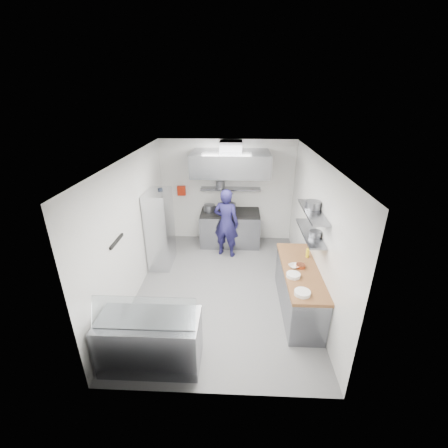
{
  "coord_description": "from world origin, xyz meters",
  "views": [
    {
      "loc": [
        0.27,
        -5.38,
        3.88
      ],
      "look_at": [
        0.0,
        0.6,
        1.25
      ],
      "focal_mm": 24.0,
      "sensor_mm": 36.0,
      "label": 1
    }
  ],
  "objects_px": {
    "gas_range": "(230,229)",
    "chef": "(226,223)",
    "wire_rack": "(160,229)",
    "display_case": "(150,341)"
  },
  "relations": [
    {
      "from": "chef",
      "to": "display_case",
      "type": "relative_size",
      "value": 1.19
    },
    {
      "from": "display_case",
      "to": "gas_range",
      "type": "bearing_deg",
      "value": 74.98
    },
    {
      "from": "chef",
      "to": "wire_rack",
      "type": "distance_m",
      "value": 1.63
    },
    {
      "from": "gas_range",
      "to": "wire_rack",
      "type": "height_order",
      "value": "wire_rack"
    },
    {
      "from": "wire_rack",
      "to": "chef",
      "type": "bearing_deg",
      "value": 17.96
    },
    {
      "from": "chef",
      "to": "wire_rack",
      "type": "bearing_deg",
      "value": 36.09
    },
    {
      "from": "gas_range",
      "to": "chef",
      "type": "height_order",
      "value": "chef"
    },
    {
      "from": "chef",
      "to": "wire_rack",
      "type": "height_order",
      "value": "wire_rack"
    },
    {
      "from": "wire_rack",
      "to": "display_case",
      "type": "distance_m",
      "value": 3.07
    },
    {
      "from": "gas_range",
      "to": "chef",
      "type": "xyz_separation_m",
      "value": [
        -0.08,
        -0.62,
        0.44
      ]
    }
  ]
}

